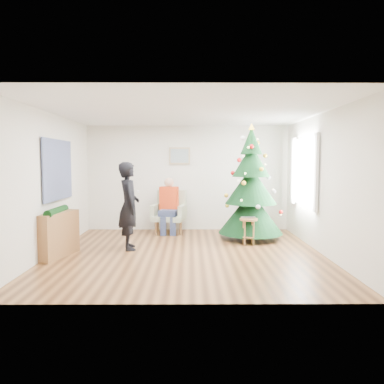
{
  "coord_description": "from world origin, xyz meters",
  "views": [
    {
      "loc": [
        0.06,
        -6.85,
        1.7
      ],
      "look_at": [
        0.1,
        0.6,
        1.1
      ],
      "focal_mm": 35.0,
      "sensor_mm": 36.0,
      "label": 1
    }
  ],
  "objects_px": {
    "stool": "(248,231)",
    "armchair": "(170,217)",
    "christmas_tree": "(251,187)",
    "console": "(57,234)",
    "standing_man": "(129,206)"
  },
  "relations": [
    {
      "from": "stool",
      "to": "armchair",
      "type": "bearing_deg",
      "value": 142.01
    },
    {
      "from": "christmas_tree",
      "to": "armchair",
      "type": "distance_m",
      "value": 2.12
    },
    {
      "from": "armchair",
      "to": "standing_man",
      "type": "bearing_deg",
      "value": -100.13
    },
    {
      "from": "stool",
      "to": "console",
      "type": "height_order",
      "value": "console"
    },
    {
      "from": "christmas_tree",
      "to": "stool",
      "type": "height_order",
      "value": "christmas_tree"
    },
    {
      "from": "stool",
      "to": "console",
      "type": "relative_size",
      "value": 0.55
    },
    {
      "from": "standing_man",
      "to": "console",
      "type": "height_order",
      "value": "standing_man"
    },
    {
      "from": "armchair",
      "to": "standing_man",
      "type": "height_order",
      "value": "standing_man"
    },
    {
      "from": "stool",
      "to": "armchair",
      "type": "height_order",
      "value": "armchair"
    },
    {
      "from": "christmas_tree",
      "to": "armchair",
      "type": "height_order",
      "value": "christmas_tree"
    },
    {
      "from": "stool",
      "to": "armchair",
      "type": "relative_size",
      "value": 0.54
    },
    {
      "from": "standing_man",
      "to": "console",
      "type": "distance_m",
      "value": 1.4
    },
    {
      "from": "armchair",
      "to": "console",
      "type": "bearing_deg",
      "value": -118.06
    },
    {
      "from": "standing_man",
      "to": "console",
      "type": "relative_size",
      "value": 1.7
    },
    {
      "from": "armchair",
      "to": "christmas_tree",
      "type": "bearing_deg",
      "value": -10.22
    }
  ]
}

